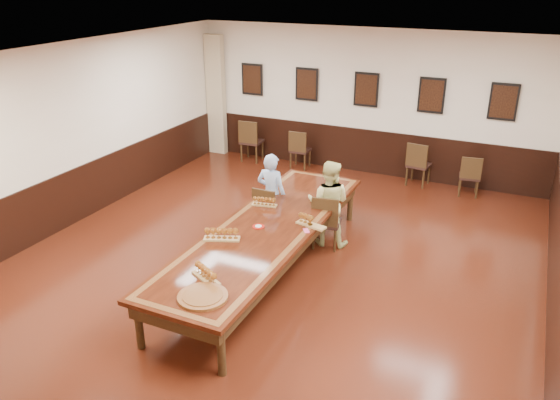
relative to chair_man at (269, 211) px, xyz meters
The scene contains 23 objects.
floor 1.34m from the chair_man, 65.89° to the right, with size 8.00×10.00×0.02m, color black.
ceiling 3.02m from the chair_man, 65.89° to the right, with size 8.00×10.00×0.02m, color white.
wall_back 4.06m from the chair_man, 82.44° to the left, with size 8.00×0.02×3.20m, color #F0E3C9.
wall_left 3.85m from the chair_man, 161.86° to the right, with size 0.02×10.00×3.20m, color #F0E3C9.
chair_man is the anchor object (origin of this frame).
chair_woman 1.06m from the chair_man, ahead, with size 0.44×0.48×0.94m, color black, non-canonical shape.
spare_chair_a 4.07m from the chair_man, 121.90° to the left, with size 0.48×0.52×1.02m, color black, non-canonical shape.
spare_chair_b 3.59m from the chair_man, 104.34° to the left, with size 0.43×0.46×0.91m, color black, non-canonical shape.
spare_chair_c 3.99m from the chair_man, 62.42° to the left, with size 0.45×0.49×0.96m, color black, non-canonical shape.
spare_chair_d 4.47m from the chair_man, 49.24° to the left, with size 0.40×0.44×0.86m, color black, non-canonical shape.
person_man 0.29m from the chair_man, 88.70° to the left, with size 0.53×0.35×1.46m, color #4F80C6.
person_woman 1.08m from the chair_man, ahead, with size 0.73×0.57×1.48m, color #DFDB8B.
pink_phone 1.53m from the chair_man, 42.36° to the right, with size 0.07×0.15×0.01m, color #EE4F86.
curtain 5.00m from the chair_man, 131.38° to the left, with size 0.45×0.18×2.90m, color tan.
wainscoting 1.26m from the chair_man, 65.89° to the right, with size 8.00×10.00×1.00m.
conference_table 1.26m from the chair_man, 65.89° to the right, with size 1.40×5.00×0.76m.
posters 4.09m from the chair_man, 82.30° to the left, with size 6.14×0.04×0.74m.
flight_a 0.59m from the chair_man, 72.96° to the right, with size 0.43×0.20×0.15m.
flight_b 1.40m from the chair_man, 37.62° to the right, with size 0.50×0.24×0.18m.
flight_c 1.83m from the chair_man, 85.91° to the right, with size 0.53×0.34×0.19m.
flight_d 2.87m from the chair_man, 79.87° to the right, with size 0.49×0.35×0.18m.
red_plate_grp 1.30m from the chair_man, 70.99° to the right, with size 0.18×0.18×0.02m.
carved_platter 3.26m from the chair_man, 77.75° to the right, with size 0.64×0.64×0.05m.
Camera 1 is at (3.30, -6.58, 4.32)m, focal length 35.00 mm.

